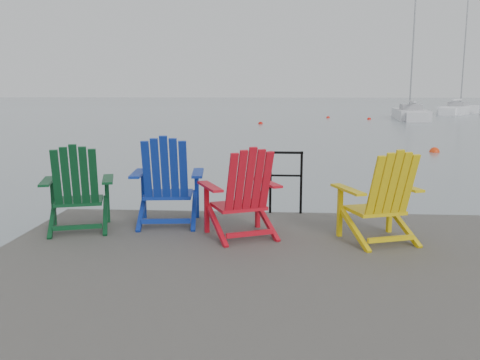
# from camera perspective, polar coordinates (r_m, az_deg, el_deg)

# --- Properties ---
(ground) EXTENTS (400.00, 400.00, 0.00)m
(ground) POSITION_cam_1_polar(r_m,az_deg,el_deg) (5.23, 2.77, -15.37)
(ground) COLOR gray
(ground) RESTS_ON ground
(dock) EXTENTS (6.00, 5.00, 1.40)m
(dock) POSITION_cam_1_polar(r_m,az_deg,el_deg) (5.09, 2.81, -11.83)
(dock) COLOR #2C2A27
(dock) RESTS_ON ground
(handrail) EXTENTS (0.48, 0.04, 0.90)m
(handrail) POSITION_cam_1_polar(r_m,az_deg,el_deg) (7.28, 5.17, 0.44)
(handrail) COLOR black
(handrail) RESTS_ON dock
(chair_green) EXTENTS (1.02, 0.97, 1.09)m
(chair_green) POSITION_cam_1_polar(r_m,az_deg,el_deg) (6.64, -17.79, -0.85)
(chair_green) COLOR #0A3A1C
(chair_green) RESTS_ON dock
(chair_blue) EXTENTS (1.00, 0.93, 1.16)m
(chair_blue) POSITION_cam_1_polar(r_m,az_deg,el_deg) (6.67, -8.18, -0.11)
(chair_blue) COLOR navy
(chair_blue) RESTS_ON dock
(chair_red) EXTENTS (1.06, 1.02, 1.09)m
(chair_red) POSITION_cam_1_polar(r_m,az_deg,el_deg) (6.04, 0.29, -1.42)
(chair_red) COLOR red
(chair_red) RESTS_ON dock
(chair_yellow) EXTENTS (1.03, 0.98, 1.08)m
(chair_yellow) POSITION_cam_1_polar(r_m,az_deg,el_deg) (6.06, 15.60, -1.78)
(chair_yellow) COLOR yellow
(chair_yellow) RESTS_ON dock
(sailboat_near) EXTENTS (3.40, 8.83, 11.86)m
(sailboat_near) POSITION_cam_1_polar(r_m,az_deg,el_deg) (44.96, 18.53, 6.97)
(sailboat_near) COLOR silver
(sailboat_near) RESTS_ON ground
(sailboat_mid) EXTENTS (6.35, 8.25, 11.59)m
(sailboat_mid) POSITION_cam_1_polar(r_m,az_deg,el_deg) (57.26, 23.37, 7.19)
(sailboat_mid) COLOR white
(sailboat_mid) RESTS_ON ground
(buoy_a) EXTENTS (0.38, 0.38, 0.38)m
(buoy_a) POSITION_cam_1_polar(r_m,az_deg,el_deg) (20.41, 20.99, 2.94)
(buoy_a) COLOR red
(buoy_a) RESTS_ON ground
(buoy_b) EXTENTS (0.33, 0.33, 0.33)m
(buoy_b) POSITION_cam_1_polar(r_m,az_deg,el_deg) (36.03, 2.32, 6.31)
(buoy_b) COLOR red
(buoy_b) RESTS_ON ground
(buoy_c) EXTENTS (0.33, 0.33, 0.33)m
(buoy_c) POSITION_cam_1_polar(r_m,az_deg,el_deg) (43.35, 14.28, 6.61)
(buoy_c) COLOR red
(buoy_c) RESTS_ON ground
(buoy_d) EXTENTS (0.32, 0.32, 0.32)m
(buoy_d) POSITION_cam_1_polar(r_m,az_deg,el_deg) (45.03, 9.85, 6.88)
(buoy_d) COLOR red
(buoy_d) RESTS_ON ground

